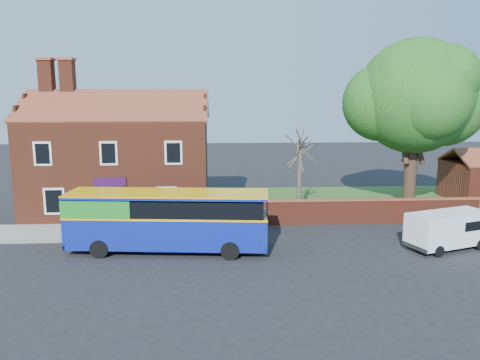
{
  "coord_description": "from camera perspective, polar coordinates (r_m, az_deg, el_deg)",
  "views": [
    {
      "loc": [
        -0.5,
        -21.71,
        8.09
      ],
      "look_at": [
        1.02,
        5.0,
        3.28
      ],
      "focal_mm": 35.0,
      "sensor_mm": 36.0,
      "label": 1
    }
  ],
  "objects": [
    {
      "name": "shop_building",
      "position": [
        34.16,
        -14.25,
        2.01
      ],
      "size": [
        12.3,
        8.13,
        10.5
      ],
      "color": "maroon",
      "rests_on": "ground"
    },
    {
      "name": "boundary_wall",
      "position": [
        32.55,
        21.38,
        -3.44
      ],
      "size": [
        22.0,
        0.38,
        1.6
      ],
      "color": "maroon",
      "rests_on": "ground"
    },
    {
      "name": "grass_strip",
      "position": [
        38.11,
        17.58,
        -2.51
      ],
      "size": [
        26.0,
        12.0,
        0.04
      ],
      "primitive_type": "cube",
      "color": "#426B28",
      "rests_on": "ground"
    },
    {
      "name": "ground",
      "position": [
        23.17,
        -1.85,
        -10.24
      ],
      "size": [
        120.0,
        120.0,
        0.0
      ],
      "primitive_type": "plane",
      "color": "black",
      "rests_on": "ground"
    },
    {
      "name": "pavement",
      "position": [
        29.34,
        -16.02,
        -6.1
      ],
      "size": [
        18.0,
        3.5,
        0.12
      ],
      "primitive_type": "cube",
      "color": "gray",
      "rests_on": "ground"
    },
    {
      "name": "large_tree",
      "position": [
        34.56,
        20.55,
        9.13
      ],
      "size": [
        9.81,
        7.76,
        11.96
      ],
      "color": "black",
      "rests_on": "ground"
    },
    {
      "name": "bus",
      "position": [
        24.91,
        -9.5,
        -4.57
      ],
      "size": [
        10.62,
        3.64,
        3.17
      ],
      "rotation": [
        0.0,
        0.0,
        -0.1
      ],
      "color": "#0D1D94",
      "rests_on": "ground"
    },
    {
      "name": "bare_tree",
      "position": [
        32.17,
        7.28,
        0.82
      ],
      "size": [
        2.12,
        2.52,
        5.64
      ],
      "color": "#4C4238",
      "rests_on": "ground"
    },
    {
      "name": "kerb",
      "position": [
        27.7,
        -16.81,
        -7.08
      ],
      "size": [
        18.0,
        0.15,
        0.14
      ],
      "primitive_type": "cube",
      "color": "slate",
      "rests_on": "ground"
    },
    {
      "name": "van_near",
      "position": [
        27.49,
        24.07,
        -5.43
      ],
      "size": [
        4.85,
        3.19,
        1.98
      ],
      "rotation": [
        0.0,
        0.0,
        0.34
      ],
      "color": "white",
      "rests_on": "ground"
    }
  ]
}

